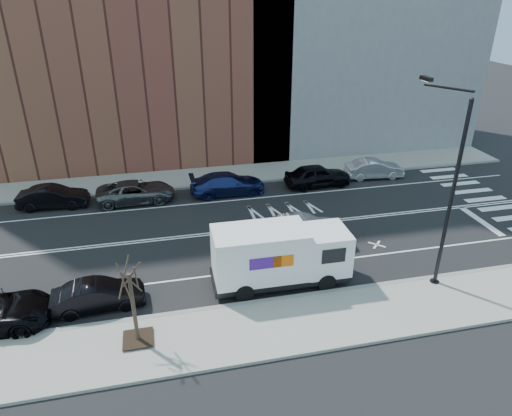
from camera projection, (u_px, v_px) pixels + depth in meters
name	position (u px, v px, depth m)	size (l,w,h in m)	color
ground	(259.00, 229.00, 27.27)	(120.00, 120.00, 0.00)	black
sidewalk_near	(306.00, 323.00, 19.52)	(44.00, 3.60, 0.15)	gray
sidewalk_far	(233.00, 174.00, 34.96)	(44.00, 3.60, 0.15)	gray
curb_near	(294.00, 297.00, 21.09)	(44.00, 0.25, 0.17)	gray
curb_far	(238.00, 183.00, 33.38)	(44.00, 0.25, 0.17)	gray
crosswalk	(492.00, 203.00, 30.45)	(3.00, 14.00, 0.01)	white
road_markings	(259.00, 229.00, 27.27)	(40.00, 8.60, 0.01)	white
bldg_brick	(111.00, 17.00, 34.57)	(26.00, 10.00, 22.00)	brown
streetlight	(447.00, 184.00, 20.38)	(0.44, 4.02, 9.34)	black
street_tree	(134.00, 314.00, 17.88)	(1.20, 1.20, 3.75)	black
fedex_van	(279.00, 255.00, 21.60)	(6.64, 2.44, 3.02)	black
far_parked_b	(53.00, 197.00, 29.64)	(1.53, 4.38, 1.44)	black
far_parked_c	(136.00, 192.00, 30.43)	(2.35, 5.10, 1.42)	#515459
far_parked_d	(227.00, 184.00, 31.60)	(2.10, 5.17, 1.50)	navy
far_parked_e	(317.00, 175.00, 32.81)	(1.90, 4.73, 1.61)	black
far_parked_f	(374.00, 169.00, 34.30)	(1.50, 4.29, 1.41)	silver
driving_sedan	(304.00, 231.00, 25.27)	(1.75, 5.03, 1.66)	#ADACB1
near_parked_rear_a	(99.00, 295.00, 20.28)	(1.40, 4.01, 1.32)	black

